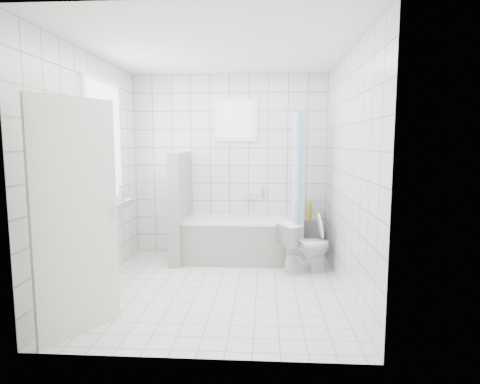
{
  "coord_description": "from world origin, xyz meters",
  "views": [
    {
      "loc": [
        0.52,
        -4.33,
        1.63
      ],
      "look_at": [
        0.22,
        0.35,
        1.05
      ],
      "focal_mm": 30.0,
      "sensor_mm": 36.0,
      "label": 1
    }
  ],
  "objects": [
    {
      "name": "ground",
      "position": [
        0.0,
        0.0,
        0.0
      ],
      "size": [
        3.0,
        3.0,
        0.0
      ],
      "primitive_type": "plane",
      "color": "white",
      "rests_on": "ground"
    },
    {
      "name": "ceiling",
      "position": [
        0.0,
        0.0,
        2.6
      ],
      "size": [
        3.0,
        3.0,
        0.0
      ],
      "primitive_type": "plane",
      "rotation": [
        3.14,
        0.0,
        0.0
      ],
      "color": "white",
      "rests_on": "ground"
    },
    {
      "name": "wall_back",
      "position": [
        0.0,
        1.5,
        1.3
      ],
      "size": [
        2.8,
        0.02,
        2.6
      ],
      "primitive_type": "cube",
      "color": "white",
      "rests_on": "ground"
    },
    {
      "name": "wall_front",
      "position": [
        0.0,
        -1.5,
        1.3
      ],
      "size": [
        2.8,
        0.02,
        2.6
      ],
      "primitive_type": "cube",
      "color": "white",
      "rests_on": "ground"
    },
    {
      "name": "wall_left",
      "position": [
        -1.4,
        0.0,
        1.3
      ],
      "size": [
        0.02,
        3.0,
        2.6
      ],
      "primitive_type": "cube",
      "color": "white",
      "rests_on": "ground"
    },
    {
      "name": "wall_right",
      "position": [
        1.4,
        0.0,
        1.3
      ],
      "size": [
        0.02,
        3.0,
        2.6
      ],
      "primitive_type": "cube",
      "color": "white",
      "rests_on": "ground"
    },
    {
      "name": "window_left",
      "position": [
        -1.35,
        0.3,
        1.6
      ],
      "size": [
        0.01,
        0.9,
        1.4
      ],
      "primitive_type": "cube",
      "color": "white",
      "rests_on": "wall_left"
    },
    {
      "name": "window_back",
      "position": [
        0.1,
        1.46,
        1.95
      ],
      "size": [
        0.5,
        0.01,
        0.5
      ],
      "primitive_type": "cube",
      "color": "white",
      "rests_on": "wall_back"
    },
    {
      "name": "window_sill",
      "position": [
        -1.31,
        0.3,
        0.86
      ],
      "size": [
        0.18,
        1.02,
        0.08
      ],
      "primitive_type": "cube",
      "color": "white",
      "rests_on": "wall_left"
    },
    {
      "name": "door",
      "position": [
        -1.05,
        -1.13,
        1.0
      ],
      "size": [
        0.43,
        0.71,
        2.0
      ],
      "primitive_type": "cube",
      "rotation": [
        0.0,
        0.0,
        -0.52
      ],
      "color": "silver",
      "rests_on": "ground"
    },
    {
      "name": "bathtub",
      "position": [
        0.21,
        1.12,
        0.29
      ],
      "size": [
        1.6,
        0.77,
        0.58
      ],
      "color": "white",
      "rests_on": "ground"
    },
    {
      "name": "partition_wall",
      "position": [
        -0.65,
        1.07,
        0.75
      ],
      "size": [
        0.15,
        0.85,
        1.5
      ],
      "primitive_type": "cube",
      "color": "white",
      "rests_on": "ground"
    },
    {
      "name": "tiled_ledge",
      "position": [
        1.1,
        1.38,
        0.28
      ],
      "size": [
        0.4,
        0.24,
        0.55
      ],
      "primitive_type": "cube",
      "color": "white",
      "rests_on": "ground"
    },
    {
      "name": "toilet",
      "position": [
        1.03,
        0.62,
        0.33
      ],
      "size": [
        0.74,
        0.6,
        0.66
      ],
      "primitive_type": "imported",
      "rotation": [
        0.0,
        0.0,
        1.97
      ],
      "color": "white",
      "rests_on": "ground"
    },
    {
      "name": "curtain_rod",
      "position": [
        0.95,
        1.1,
        2.0
      ],
      "size": [
        0.02,
        0.8,
        0.02
      ],
      "primitive_type": "cylinder",
      "rotation": [
        1.57,
        0.0,
        0.0
      ],
      "color": "silver",
      "rests_on": "wall_back"
    },
    {
      "name": "shower_curtain",
      "position": [
        0.95,
        0.97,
        1.1
      ],
      "size": [
        0.14,
        0.48,
        1.78
      ],
      "primitive_type": null,
      "color": "#4BA1DC",
      "rests_on": "curtain_rod"
    },
    {
      "name": "tub_faucet",
      "position": [
        0.31,
        1.46,
        0.85
      ],
      "size": [
        0.18,
        0.06,
        0.06
      ],
      "primitive_type": "cube",
      "color": "silver",
      "rests_on": "wall_back"
    },
    {
      "name": "sill_bottles",
      "position": [
        -1.3,
        0.28,
        1.03
      ],
      "size": [
        0.2,
        0.73,
        0.3
      ],
      "color": "silver",
      "rests_on": "window_sill"
    },
    {
      "name": "ledge_bottles",
      "position": [
        1.12,
        1.36,
        0.67
      ],
      "size": [
        0.17,
        0.16,
        0.25
      ],
      "color": "yellow",
      "rests_on": "tiled_ledge"
    }
  ]
}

